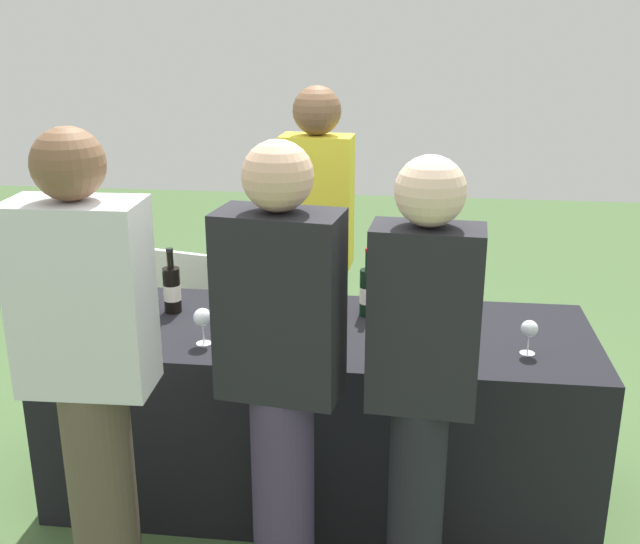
# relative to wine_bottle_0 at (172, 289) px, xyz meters

# --- Properties ---
(ground_plane) EXTENTS (12.00, 12.00, 0.00)m
(ground_plane) POSITION_rel_wine_bottle_0_xyz_m (0.67, -0.11, -0.89)
(ground_plane) COLOR #476638
(tasting_table) EXTENTS (2.28, 0.82, 0.79)m
(tasting_table) POSITION_rel_wine_bottle_0_xyz_m (0.67, -0.11, -0.50)
(tasting_table) COLOR black
(tasting_table) RESTS_ON ground_plane
(wine_bottle_0) EXTENTS (0.08, 0.08, 0.29)m
(wine_bottle_0) POSITION_rel_wine_bottle_0_xyz_m (0.00, 0.00, 0.00)
(wine_bottle_0) COLOR black
(wine_bottle_0) RESTS_ON tasting_table
(wine_bottle_1) EXTENTS (0.07, 0.07, 0.31)m
(wine_bottle_1) POSITION_rel_wine_bottle_0_xyz_m (0.59, -0.02, 0.00)
(wine_bottle_1) COLOR black
(wine_bottle_1) RESTS_ON tasting_table
(wine_bottle_2) EXTENTS (0.07, 0.07, 0.31)m
(wine_bottle_2) POSITION_rel_wine_bottle_0_xyz_m (0.86, 0.06, 0.00)
(wine_bottle_2) COLOR black
(wine_bottle_2) RESTS_ON tasting_table
(wine_bottle_3) EXTENTS (0.07, 0.07, 0.31)m
(wine_bottle_3) POSITION_rel_wine_bottle_0_xyz_m (1.10, 0.07, 0.01)
(wine_bottle_3) COLOR black
(wine_bottle_3) RESTS_ON tasting_table
(wine_glass_0) EXTENTS (0.07, 0.07, 0.15)m
(wine_glass_0) POSITION_rel_wine_bottle_0_xyz_m (0.23, -0.33, 0.00)
(wine_glass_0) COLOR silver
(wine_glass_0) RESTS_ON tasting_table
(wine_glass_1) EXTENTS (0.07, 0.07, 0.14)m
(wine_glass_1) POSITION_rel_wine_bottle_0_xyz_m (0.69, -0.22, -0.01)
(wine_glass_1) COLOR silver
(wine_glass_1) RESTS_ON tasting_table
(wine_glass_2) EXTENTS (0.07, 0.07, 0.14)m
(wine_glass_2) POSITION_rel_wine_bottle_0_xyz_m (1.51, -0.27, -0.01)
(wine_glass_2) COLOR silver
(wine_glass_2) RESTS_ON tasting_table
(ice_bucket) EXTENTS (0.20, 0.20, 0.17)m
(ice_bucket) POSITION_rel_wine_bottle_0_xyz_m (-0.18, 0.01, -0.02)
(ice_bucket) COLOR silver
(ice_bucket) RESTS_ON tasting_table
(server_pouring) EXTENTS (0.35, 0.23, 1.73)m
(server_pouring) POSITION_rel_wine_bottle_0_xyz_m (0.58, 0.55, 0.08)
(server_pouring) COLOR #3F3351
(server_pouring) RESTS_ON ground_plane
(guest_0) EXTENTS (0.44, 0.25, 1.72)m
(guest_0) POSITION_rel_wine_bottle_0_xyz_m (-0.01, -0.87, 0.04)
(guest_0) COLOR brown
(guest_0) RESTS_ON ground_plane
(guest_1) EXTENTS (0.43, 0.27, 1.68)m
(guest_1) POSITION_rel_wine_bottle_0_xyz_m (0.62, -0.79, 0.02)
(guest_1) COLOR #3F3351
(guest_1) RESTS_ON ground_plane
(guest_2) EXTENTS (0.37, 0.22, 1.65)m
(guest_2) POSITION_rel_wine_bottle_0_xyz_m (1.09, -0.79, 0.02)
(guest_2) COLOR black
(guest_2) RESTS_ON ground_plane
(menu_board) EXTENTS (0.45, 0.14, 0.81)m
(menu_board) POSITION_rel_wine_bottle_0_xyz_m (-0.18, 0.80, -0.49)
(menu_board) COLOR white
(menu_board) RESTS_ON ground_plane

